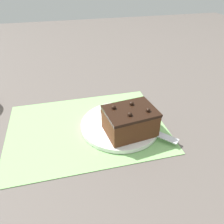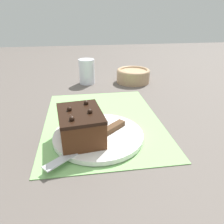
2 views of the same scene
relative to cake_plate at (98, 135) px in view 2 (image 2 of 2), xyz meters
The scene contains 7 objects.
ground_plane 0.10m from the cake_plate, 167.77° to the left, with size 3.00×3.00×0.00m, color #544C47.
placemat_woven 0.10m from the cake_plate, 167.77° to the left, with size 0.46×0.34×0.00m, color #7AB266.
cake_plate is the anchor object (origin of this frame).
chocolate_cake 0.06m from the cake_plate, 70.52° to the right, with size 0.15×0.12×0.08m.
serving_knife 0.02m from the cake_plate, 28.19° to the left, with size 0.18×0.20×0.01m.
drinking_glass 0.48m from the cake_plate, behind, with size 0.07×0.07×0.11m.
small_bowl 0.50m from the cake_plate, 156.32° to the left, with size 0.15×0.15×0.06m.
Camera 2 is at (0.58, -0.06, 0.31)m, focal length 35.00 mm.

